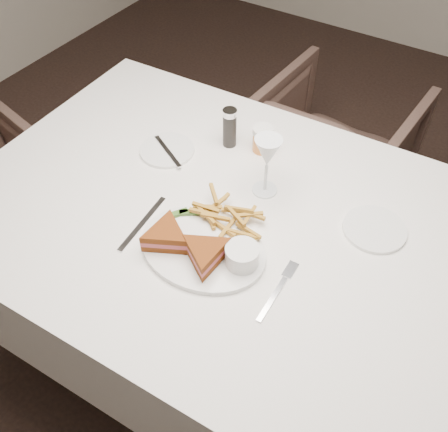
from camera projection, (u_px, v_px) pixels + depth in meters
ground at (322, 383)px, 1.77m from camera, size 5.00×5.00×0.00m
table at (232, 298)px, 1.57m from camera, size 1.50×1.03×0.75m
chair_far at (333, 143)px, 2.18m from camera, size 0.65×0.61×0.63m
table_setting at (224, 214)px, 1.25m from camera, size 0.79×0.64×0.18m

